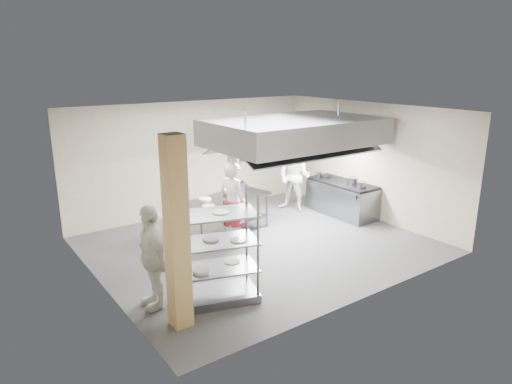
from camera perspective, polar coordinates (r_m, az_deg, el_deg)
floor at (r=10.32m, az=0.48°, el=-6.63°), size 7.00×7.00×0.00m
ceiling at (r=9.59m, az=0.52°, el=10.18°), size 7.00×7.00×0.00m
wall_back at (r=12.34m, az=-7.74°, el=4.26°), size 7.00×0.00×7.00m
wall_left at (r=8.36m, az=-19.31°, el=-2.08°), size 0.00×6.00×6.00m
wall_right at (r=12.19m, az=13.96°, el=3.79°), size 0.00×6.00×6.00m
column at (r=6.87m, az=-9.87°, el=-5.26°), size 0.30×0.30×3.00m
exhaust_hood at (r=10.77m, az=4.89°, el=7.53°), size 4.00×2.50×0.60m
hood_strip_a at (r=10.27m, az=1.00°, el=5.37°), size 1.60×0.12×0.04m
hood_strip_b at (r=11.42m, az=8.33°, el=6.27°), size 1.60×0.12×0.04m
wall_shelf at (r=13.13m, az=-0.44°, el=5.10°), size 1.50×0.28×0.04m
island at (r=10.79m, az=-3.95°, el=-3.08°), size 2.46×1.45×0.91m
island_worktop at (r=10.66m, az=-3.99°, el=-0.92°), size 2.46×1.45×0.06m
island_undershelf at (r=10.84m, az=-3.93°, el=-3.86°), size 2.26×1.32×0.04m
pass_rack at (r=7.72m, az=-4.73°, el=-6.91°), size 1.46×1.11×1.94m
cooking_range at (r=12.47m, az=10.64°, el=-0.87°), size 0.80×2.00×0.84m
range_top at (r=12.35m, az=10.75°, el=1.13°), size 0.78×1.96×0.06m
chef_head at (r=10.00m, az=-2.90°, el=-1.54°), size 0.61×0.79×1.93m
chef_line at (r=12.46m, az=4.80°, el=1.93°), size 1.05×1.15×1.93m
chef_plating at (r=7.73m, az=-12.91°, el=-7.88°), size 0.49×1.07×1.78m
griddle at (r=11.06m, az=-2.71°, el=0.52°), size 0.60×0.57×0.23m
wicker_basket at (r=11.11m, az=-3.29°, el=-2.83°), size 0.37×0.28×0.15m
stockpot at (r=12.06m, az=12.02°, el=1.33°), size 0.28×0.28×0.19m
plate_stack at (r=7.86m, az=-4.67°, el=-9.26°), size 0.28×0.28×0.05m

